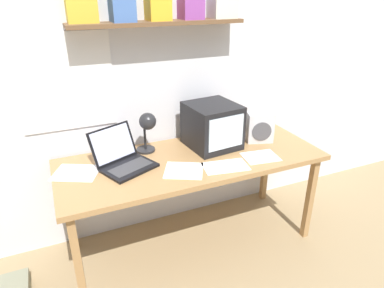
{
  "coord_description": "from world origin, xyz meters",
  "views": [
    {
      "loc": [
        -0.81,
        -1.88,
        1.75
      ],
      "look_at": [
        0.0,
        0.0,
        0.81
      ],
      "focal_mm": 32.0,
      "sensor_mm": 36.0,
      "label": 1
    }
  ],
  "objects_px": {
    "juice_glass": "(241,126)",
    "space_heater": "(260,128)",
    "loose_paper_near_monitor": "(76,173)",
    "laptop": "(122,157)",
    "printed_handout": "(225,166)",
    "crt_monitor": "(212,126)",
    "loose_paper_near_laptop": "(184,170)",
    "corner_desk": "(192,165)",
    "open_notebook": "(260,157)",
    "desk_lamp": "(147,126)"
  },
  "relations": [
    {
      "from": "crt_monitor",
      "to": "laptop",
      "type": "xyz_separation_m",
      "value": [
        -0.66,
        -0.04,
        -0.1
      ]
    },
    {
      "from": "space_heater",
      "to": "juice_glass",
      "type": "bearing_deg",
      "value": 126.36
    },
    {
      "from": "crt_monitor",
      "to": "desk_lamp",
      "type": "height_order",
      "value": "crt_monitor"
    },
    {
      "from": "corner_desk",
      "to": "loose_paper_near_laptop",
      "type": "distance_m",
      "value": 0.2
    },
    {
      "from": "desk_lamp",
      "to": "juice_glass",
      "type": "height_order",
      "value": "desk_lamp"
    },
    {
      "from": "crt_monitor",
      "to": "loose_paper_near_laptop",
      "type": "height_order",
      "value": "crt_monitor"
    },
    {
      "from": "crt_monitor",
      "to": "loose_paper_near_laptop",
      "type": "xyz_separation_m",
      "value": [
        -0.33,
        -0.26,
        -0.15
      ]
    },
    {
      "from": "juice_glass",
      "to": "space_heater",
      "type": "bearing_deg",
      "value": -71.84
    },
    {
      "from": "printed_handout",
      "to": "desk_lamp",
      "type": "bearing_deg",
      "value": 136.61
    },
    {
      "from": "corner_desk",
      "to": "space_heater",
      "type": "height_order",
      "value": "space_heater"
    },
    {
      "from": "desk_lamp",
      "to": "space_heater",
      "type": "relative_size",
      "value": 1.37
    },
    {
      "from": "space_heater",
      "to": "laptop",
      "type": "bearing_deg",
      "value": -163.25
    },
    {
      "from": "printed_handout",
      "to": "loose_paper_near_monitor",
      "type": "distance_m",
      "value": 0.93
    },
    {
      "from": "loose_paper_near_laptop",
      "to": "loose_paper_near_monitor",
      "type": "bearing_deg",
      "value": 159.06
    },
    {
      "from": "corner_desk",
      "to": "open_notebook",
      "type": "height_order",
      "value": "open_notebook"
    },
    {
      "from": "desk_lamp",
      "to": "open_notebook",
      "type": "relative_size",
      "value": 1.18
    },
    {
      "from": "crt_monitor",
      "to": "open_notebook",
      "type": "xyz_separation_m",
      "value": [
        0.22,
        -0.29,
        -0.15
      ]
    },
    {
      "from": "desk_lamp",
      "to": "laptop",
      "type": "bearing_deg",
      "value": -160.42
    },
    {
      "from": "space_heater",
      "to": "crt_monitor",
      "type": "bearing_deg",
      "value": -172.73
    },
    {
      "from": "crt_monitor",
      "to": "laptop",
      "type": "relative_size",
      "value": 0.92
    },
    {
      "from": "loose_paper_near_monitor",
      "to": "laptop",
      "type": "bearing_deg",
      "value": -3.1
    },
    {
      "from": "open_notebook",
      "to": "loose_paper_near_laptop",
      "type": "relative_size",
      "value": 0.82
    },
    {
      "from": "laptop",
      "to": "space_heater",
      "type": "height_order",
      "value": "laptop"
    },
    {
      "from": "crt_monitor",
      "to": "space_heater",
      "type": "height_order",
      "value": "crt_monitor"
    },
    {
      "from": "juice_glass",
      "to": "open_notebook",
      "type": "bearing_deg",
      "value": -101.68
    },
    {
      "from": "loose_paper_near_laptop",
      "to": "loose_paper_near_monitor",
      "type": "height_order",
      "value": "same"
    },
    {
      "from": "juice_glass",
      "to": "open_notebook",
      "type": "relative_size",
      "value": 0.58
    },
    {
      "from": "open_notebook",
      "to": "printed_handout",
      "type": "distance_m",
      "value": 0.28
    },
    {
      "from": "open_notebook",
      "to": "loose_paper_near_monitor",
      "type": "relative_size",
      "value": 0.76
    },
    {
      "from": "loose_paper_near_laptop",
      "to": "laptop",
      "type": "bearing_deg",
      "value": 146.46
    },
    {
      "from": "open_notebook",
      "to": "loose_paper_near_monitor",
      "type": "xyz_separation_m",
      "value": [
        -1.16,
        0.27,
        0.0
      ]
    },
    {
      "from": "desk_lamp",
      "to": "open_notebook",
      "type": "bearing_deg",
      "value": -32.85
    },
    {
      "from": "space_heater",
      "to": "loose_paper_near_monitor",
      "type": "relative_size",
      "value": 0.65
    },
    {
      "from": "printed_handout",
      "to": "loose_paper_near_laptop",
      "type": "height_order",
      "value": "same"
    },
    {
      "from": "crt_monitor",
      "to": "juice_glass",
      "type": "distance_m",
      "value": 0.33
    },
    {
      "from": "crt_monitor",
      "to": "loose_paper_near_monitor",
      "type": "relative_size",
      "value": 1.14
    },
    {
      "from": "crt_monitor",
      "to": "loose_paper_near_laptop",
      "type": "bearing_deg",
      "value": -146.91
    },
    {
      "from": "juice_glass",
      "to": "printed_handout",
      "type": "distance_m",
      "value": 0.56
    },
    {
      "from": "laptop",
      "to": "space_heater",
      "type": "xyz_separation_m",
      "value": [
        1.02,
        -0.03,
        0.05
      ]
    },
    {
      "from": "loose_paper_near_monitor",
      "to": "loose_paper_near_laptop",
      "type": "bearing_deg",
      "value": -20.94
    },
    {
      "from": "juice_glass",
      "to": "loose_paper_near_laptop",
      "type": "bearing_deg",
      "value": -149.92
    },
    {
      "from": "laptop",
      "to": "juice_glass",
      "type": "distance_m",
      "value": 0.97
    },
    {
      "from": "loose_paper_near_laptop",
      "to": "loose_paper_near_monitor",
      "type": "distance_m",
      "value": 0.66
    },
    {
      "from": "open_notebook",
      "to": "laptop",
      "type": "bearing_deg",
      "value": 164.05
    },
    {
      "from": "desk_lamp",
      "to": "printed_handout",
      "type": "relative_size",
      "value": 0.97
    },
    {
      "from": "crt_monitor",
      "to": "corner_desk",
      "type": "bearing_deg",
      "value": -156.35
    },
    {
      "from": "crt_monitor",
      "to": "loose_paper_near_laptop",
      "type": "relative_size",
      "value": 1.23
    },
    {
      "from": "open_notebook",
      "to": "space_heater",
      "type": "bearing_deg",
      "value": 58.93
    },
    {
      "from": "corner_desk",
      "to": "juice_glass",
      "type": "height_order",
      "value": "juice_glass"
    },
    {
      "from": "juice_glass",
      "to": "printed_handout",
      "type": "xyz_separation_m",
      "value": [
        -0.36,
        -0.42,
        -0.06
      ]
    }
  ]
}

